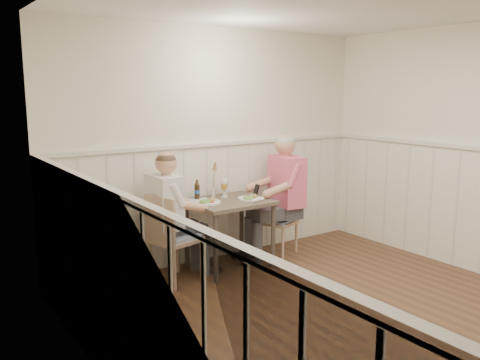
{
  "coord_description": "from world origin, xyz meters",
  "views": [
    {
      "loc": [
        -3.02,
        -2.61,
        1.92
      ],
      "look_at": [
        -0.09,
        1.64,
        1.0
      ],
      "focal_mm": 38.0,
      "sensor_mm": 36.0,
      "label": 1
    }
  ],
  "objects_px": {
    "chair_right": "(280,217)",
    "diner_cream": "(169,226)",
    "beer_bottle": "(197,191)",
    "grass_vase": "(213,180)",
    "dining_table": "(230,210)",
    "chair_left": "(171,235)",
    "man_in_pink": "(283,205)"
  },
  "relations": [
    {
      "from": "chair_right",
      "to": "diner_cream",
      "type": "xyz_separation_m",
      "value": [
        -1.48,
        -0.05,
        0.13
      ]
    },
    {
      "from": "chair_right",
      "to": "beer_bottle",
      "type": "height_order",
      "value": "beer_bottle"
    },
    {
      "from": "grass_vase",
      "to": "dining_table",
      "type": "bearing_deg",
      "value": -77.45
    },
    {
      "from": "chair_left",
      "to": "grass_vase",
      "type": "relative_size",
      "value": 2.22
    },
    {
      "from": "chair_right",
      "to": "man_in_pink",
      "type": "xyz_separation_m",
      "value": [
        -0.04,
        -0.1,
        0.17
      ]
    },
    {
      "from": "dining_table",
      "to": "beer_bottle",
      "type": "height_order",
      "value": "beer_bottle"
    },
    {
      "from": "dining_table",
      "to": "man_in_pink",
      "type": "relative_size",
      "value": 0.58
    },
    {
      "from": "dining_table",
      "to": "beer_bottle",
      "type": "relative_size",
      "value": 3.86
    },
    {
      "from": "chair_right",
      "to": "man_in_pink",
      "type": "distance_m",
      "value": 0.2
    },
    {
      "from": "chair_left",
      "to": "man_in_pink",
      "type": "distance_m",
      "value": 1.47
    },
    {
      "from": "chair_left",
      "to": "diner_cream",
      "type": "relative_size",
      "value": 0.68
    },
    {
      "from": "beer_bottle",
      "to": "grass_vase",
      "type": "xyz_separation_m",
      "value": [
        0.21,
        0.01,
        0.09
      ]
    },
    {
      "from": "beer_bottle",
      "to": "diner_cream",
      "type": "bearing_deg",
      "value": -155.72
    },
    {
      "from": "man_in_pink",
      "to": "beer_bottle",
      "type": "distance_m",
      "value": 1.06
    },
    {
      "from": "diner_cream",
      "to": "chair_right",
      "type": "bearing_deg",
      "value": 1.84
    },
    {
      "from": "man_in_pink",
      "to": "beer_bottle",
      "type": "bearing_deg",
      "value": 165.58
    },
    {
      "from": "dining_table",
      "to": "man_in_pink",
      "type": "bearing_deg",
      "value": -1.29
    },
    {
      "from": "dining_table",
      "to": "man_in_pink",
      "type": "distance_m",
      "value": 0.73
    },
    {
      "from": "man_in_pink",
      "to": "grass_vase",
      "type": "distance_m",
      "value": 0.89
    },
    {
      "from": "chair_left",
      "to": "man_in_pink",
      "type": "bearing_deg",
      "value": 1.65
    },
    {
      "from": "chair_left",
      "to": "diner_cream",
      "type": "bearing_deg",
      "value": 76.12
    },
    {
      "from": "dining_table",
      "to": "chair_right",
      "type": "distance_m",
      "value": 0.8
    },
    {
      "from": "dining_table",
      "to": "diner_cream",
      "type": "distance_m",
      "value": 0.72
    },
    {
      "from": "chair_right",
      "to": "diner_cream",
      "type": "distance_m",
      "value": 1.49
    },
    {
      "from": "dining_table",
      "to": "chair_left",
      "type": "distance_m",
      "value": 0.75
    },
    {
      "from": "chair_right",
      "to": "chair_left",
      "type": "xyz_separation_m",
      "value": [
        -1.51,
        -0.14,
        0.06
      ]
    },
    {
      "from": "chair_left",
      "to": "man_in_pink",
      "type": "relative_size",
      "value": 0.63
    },
    {
      "from": "chair_left",
      "to": "beer_bottle",
      "type": "height_order",
      "value": "beer_bottle"
    },
    {
      "from": "chair_left",
      "to": "diner_cream",
      "type": "distance_m",
      "value": 0.12
    },
    {
      "from": "chair_right",
      "to": "beer_bottle",
      "type": "relative_size",
      "value": 3.71
    },
    {
      "from": "beer_bottle",
      "to": "grass_vase",
      "type": "bearing_deg",
      "value": 2.06
    },
    {
      "from": "diner_cream",
      "to": "grass_vase",
      "type": "xyz_separation_m",
      "value": [
        0.66,
        0.21,
        0.37
      ]
    }
  ]
}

